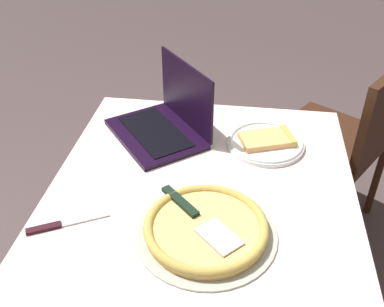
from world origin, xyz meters
name	(u,v)px	position (x,y,z in m)	size (l,w,h in m)	color
dining_table	(201,214)	(0.00, 0.00, 0.62)	(1.01, 0.88, 0.72)	beige
laptop	(165,121)	(-0.28, -0.16, 0.77)	(0.41, 0.39, 0.24)	black
pizza_plate	(266,142)	(-0.25, 0.18, 0.73)	(0.25, 0.25, 0.04)	silver
pizza_tray	(206,228)	(0.17, 0.03, 0.74)	(0.37, 0.37, 0.04)	#9EA59A
table_knife	(60,225)	(0.20, -0.35, 0.72)	(0.12, 0.20, 0.01)	#C0AFB7
chair_near	(346,136)	(-0.70, 0.55, 0.50)	(0.60, 0.60, 0.85)	#341C11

